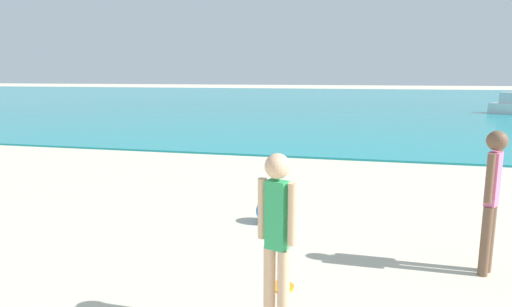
# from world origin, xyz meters

# --- Properties ---
(water) EXTENTS (160.00, 60.00, 0.06)m
(water) POSITION_xyz_m (0.00, 42.90, 0.03)
(water) COLOR teal
(water) RESTS_ON ground
(person_standing) EXTENTS (0.36, 0.22, 1.65)m
(person_standing) POSITION_xyz_m (1.42, 4.51, 0.94)
(person_standing) COLOR #DDAD84
(person_standing) RESTS_ON ground
(frisbee) EXTENTS (0.27, 0.27, 0.03)m
(frisbee) POSITION_xyz_m (1.32, 5.36, 0.01)
(frisbee) COLOR orange
(frisbee) RESTS_ON ground
(person_distant) EXTENTS (0.23, 0.35, 1.69)m
(person_distant) POSITION_xyz_m (3.58, 6.27, 0.96)
(person_distant) COLOR brown
(person_distant) RESTS_ON ground
(beach_ball) EXTENTS (0.38, 0.38, 0.38)m
(beach_ball) POSITION_xyz_m (0.73, 7.43, 0.19)
(beach_ball) COLOR blue
(beach_ball) RESTS_ON ground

